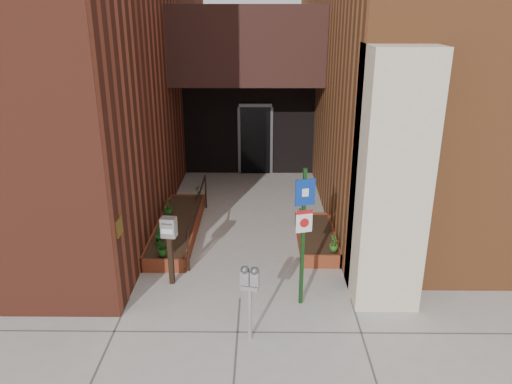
{
  "coord_description": "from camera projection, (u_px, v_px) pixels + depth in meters",
  "views": [
    {
      "loc": [
        0.37,
        -7.75,
        4.94
      ],
      "look_at": [
        0.27,
        1.8,
        1.38
      ],
      "focal_mm": 35.0,
      "sensor_mm": 36.0,
      "label": 1
    }
  ],
  "objects": [
    {
      "name": "architecture",
      "position": [
        241.0,
        5.0,
        13.71
      ],
      "size": [
        20.0,
        14.6,
        10.0
      ],
      "color": "maroon",
      "rests_on": "ground"
    },
    {
      "name": "shrub_right_a",
      "position": [
        334.0,
        243.0,
        10.03
      ],
      "size": [
        0.25,
        0.25,
        0.34
      ],
      "primitive_type": "imported",
      "rotation": [
        0.0,
        0.0,
        1.16
      ],
      "color": "#2D601B",
      "rests_on": "planter_right"
    },
    {
      "name": "shrub_left_a",
      "position": [
        163.0,
        247.0,
        9.87
      ],
      "size": [
        0.44,
        0.44,
        0.36
      ],
      "primitive_type": "imported",
      "rotation": [
        0.0,
        0.0,
        0.55
      ],
      "color": "#225D1A",
      "rests_on": "planter_left"
    },
    {
      "name": "planter_right",
      "position": [
        316.0,
        239.0,
        10.99
      ],
      "size": [
        0.8,
        2.2,
        0.3
      ],
      "color": "maroon",
      "rests_on": "ground"
    },
    {
      "name": "shrub_right_b",
      "position": [
        304.0,
        219.0,
        11.14
      ],
      "size": [
        0.26,
        0.26,
        0.35
      ],
      "primitive_type": "imported",
      "rotation": [
        0.0,
        0.0,
        2.45
      ],
      "color": "#295B1A",
      "rests_on": "planter_right"
    },
    {
      "name": "sign_post",
      "position": [
        304.0,
        224.0,
        8.31
      ],
      "size": [
        0.33,
        0.13,
        2.5
      ],
      "color": "#143714",
      "rests_on": "ground"
    },
    {
      "name": "ground",
      "position": [
        240.0,
        298.0,
        8.99
      ],
      "size": [
        80.0,
        80.0,
        0.0
      ],
      "primitive_type": "plane",
      "color": "#9E9991",
      "rests_on": "ground"
    },
    {
      "name": "shrub_right_c",
      "position": [
        303.0,
        215.0,
        11.42
      ],
      "size": [
        0.37,
        0.37,
        0.29
      ],
      "primitive_type": "imported",
      "rotation": [
        0.0,
        0.0,
        4.1
      ],
      "color": "#255317",
      "rests_on": "planter_right"
    },
    {
      "name": "payment_dropbox",
      "position": [
        169.0,
        237.0,
        9.15
      ],
      "size": [
        0.29,
        0.24,
        1.35
      ],
      "color": "black",
      "rests_on": "ground"
    },
    {
      "name": "shrub_left_b",
      "position": [
        159.0,
        235.0,
        10.36
      ],
      "size": [
        0.26,
        0.26,
        0.39
      ],
      "primitive_type": "imported",
      "rotation": [
        0.0,
        0.0,
        1.82
      ],
      "color": "#1B5F22",
      "rests_on": "planter_left"
    },
    {
      "name": "shrub_left_d",
      "position": [
        198.0,
        192.0,
        12.81
      ],
      "size": [
        0.23,
        0.23,
        0.35
      ],
      "primitive_type": "imported",
      "rotation": [
        0.0,
        0.0,
        4.99
      ],
      "color": "#1B5E1D",
      "rests_on": "planter_left"
    },
    {
      "name": "planter_left",
      "position": [
        177.0,
        229.0,
        11.49
      ],
      "size": [
        0.9,
        3.6,
        0.3
      ],
      "color": "maroon",
      "rests_on": "ground"
    },
    {
      "name": "shrub_left_c",
      "position": [
        168.0,
        207.0,
        11.74
      ],
      "size": [
        0.29,
        0.29,
        0.41
      ],
      "primitive_type": "imported",
      "rotation": [
        0.0,
        0.0,
        3.43
      ],
      "color": "#1D4F16",
      "rests_on": "planter_left"
    },
    {
      "name": "handrail",
      "position": [
        198.0,
        205.0,
        11.22
      ],
      "size": [
        0.04,
        3.34,
        0.9
      ],
      "color": "black",
      "rests_on": "ground"
    },
    {
      "name": "parking_meter",
      "position": [
        250.0,
        283.0,
        7.56
      ],
      "size": [
        0.3,
        0.16,
        1.29
      ],
      "color": "#A5A5A7",
      "rests_on": "ground"
    }
  ]
}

